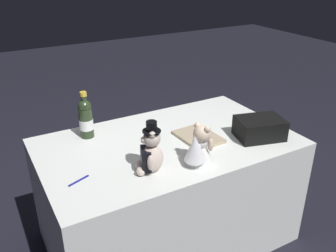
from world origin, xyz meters
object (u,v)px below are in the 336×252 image
champagne_bottle (86,118)px  guestbook (198,137)px  gift_case_black (260,128)px  teddy_bear_groom (150,153)px  teddy_bear_bride (200,147)px  signing_pen (78,181)px

champagne_bottle → guestbook: (-0.58, 0.35, -0.11)m
gift_case_black → guestbook: (0.33, -0.17, -0.05)m
gift_case_black → guestbook: 0.37m
champagne_bottle → guestbook: champagne_bottle is taller
teddy_bear_groom → champagne_bottle: 0.56m
teddy_bear_groom → gift_case_black: bearing=-178.5°
guestbook → teddy_bear_groom: bearing=20.8°
teddy_bear_bride → guestbook: (-0.16, -0.25, -0.09)m
teddy_bear_bride → guestbook: bearing=-122.7°
teddy_bear_groom → teddy_bear_bride: bearing=167.2°
champagne_bottle → teddy_bear_bride: bearing=125.0°
signing_pen → guestbook: bearing=-172.6°
teddy_bear_bride → gift_case_black: bearing=-170.9°
teddy_bear_groom → guestbook: bearing=-155.8°
signing_pen → guestbook: (-0.77, -0.10, 0.01)m
champagne_bottle → gift_case_black: bearing=150.1°
champagne_bottle → signing_pen: bearing=66.5°
signing_pen → teddy_bear_groom: bearing=166.2°
teddy_bear_bride → gift_case_black: size_ratio=0.72×
teddy_bear_groom → guestbook: size_ratio=1.00×
teddy_bear_groom → teddy_bear_bride: teddy_bear_groom is taller
teddy_bear_bride → gift_case_black: 0.49m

